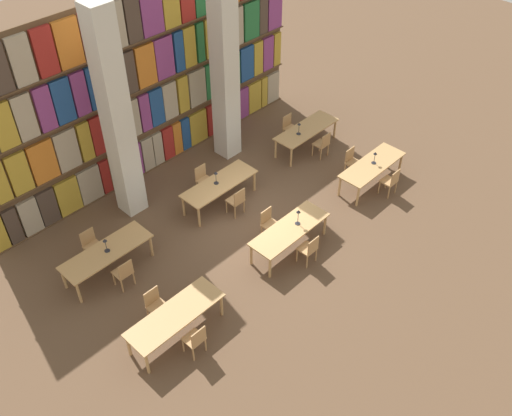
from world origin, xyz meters
TOP-DOWN VIEW (x-y plane):
  - ground_plane at (0.00, 0.00)m, footprint 40.00×40.00m
  - bookshelf_bank at (0.01, 4.08)m, footprint 11.09×0.35m
  - pillar_left at (-1.89, 2.94)m, footprint 0.62×0.62m
  - pillar_center at (1.89, 2.94)m, footprint 0.62×0.62m
  - reading_table_0 at (-3.86, -1.36)m, footprint 2.34×0.81m
  - chair_0 at (-3.88, -2.05)m, footprint 0.42×0.40m
  - chair_1 at (-3.88, -0.67)m, footprint 0.42×0.40m
  - reading_table_1 at (-0.03, -1.37)m, footprint 2.34×0.81m
  - chair_2 at (-0.05, -2.06)m, footprint 0.42×0.40m
  - chair_3 at (-0.05, -0.68)m, footprint 0.42×0.40m
  - desk_lamp_0 at (0.25, -1.40)m, footprint 0.14×0.14m
  - reading_table_2 at (3.72, -1.31)m, footprint 2.34×0.81m
  - chair_4 at (3.70, -2.00)m, footprint 0.42×0.40m
  - chair_5 at (3.70, -0.62)m, footprint 0.42×0.40m
  - desk_lamp_1 at (3.78, -1.30)m, footprint 0.14×0.14m
  - reading_table_3 at (-3.78, 1.36)m, footprint 2.34×0.81m
  - chair_6 at (-3.80, 0.67)m, footprint 0.42×0.40m
  - chair_7 at (-3.80, 2.05)m, footprint 0.42×0.40m
  - desk_lamp_2 at (-3.76, 1.34)m, footprint 0.14×0.14m
  - reading_table_4 at (-0.01, 1.30)m, footprint 2.34×0.81m
  - chair_8 at (-0.00, 0.61)m, footprint 0.42×0.40m
  - chair_9 at (-0.00, 1.99)m, footprint 0.42×0.40m
  - desk_lamp_3 at (-0.08, 1.34)m, footprint 0.14×0.14m
  - reading_table_5 at (3.81, 1.30)m, footprint 2.34×0.81m
  - chair_10 at (3.79, 0.61)m, footprint 0.42×0.40m
  - chair_11 at (3.79, 1.99)m, footprint 0.42×0.40m
  - desk_lamp_4 at (3.40, 1.28)m, footprint 0.14×0.14m

SIDE VIEW (x-z plane):
  - ground_plane at x=0.00m, z-range 0.00..0.00m
  - chair_0 at x=-3.88m, z-range 0.04..0.93m
  - chair_1 at x=-3.88m, z-range 0.04..0.93m
  - chair_2 at x=-0.05m, z-range 0.04..0.93m
  - chair_3 at x=-0.05m, z-range 0.04..0.93m
  - chair_4 at x=3.70m, z-range 0.04..0.93m
  - chair_5 at x=3.70m, z-range 0.04..0.93m
  - chair_6 at x=-3.80m, z-range 0.04..0.93m
  - chair_7 at x=-3.80m, z-range 0.04..0.93m
  - chair_8 at x=0.00m, z-range 0.04..0.93m
  - chair_9 at x=0.00m, z-range 0.04..0.93m
  - chair_10 at x=3.79m, z-range 0.04..0.93m
  - chair_11 at x=3.79m, z-range 0.04..0.93m
  - reading_table_0 at x=-3.86m, z-range 0.29..1.02m
  - reading_table_1 at x=-0.03m, z-range 0.29..1.02m
  - reading_table_2 at x=3.72m, z-range 0.29..1.02m
  - reading_table_3 at x=-3.78m, z-range 0.29..1.02m
  - reading_table_4 at x=-0.01m, z-range 0.29..1.02m
  - reading_table_5 at x=3.81m, z-range 0.29..1.02m
  - desk_lamp_1 at x=3.78m, z-range 0.79..1.19m
  - desk_lamp_2 at x=-3.76m, z-range 0.80..1.20m
  - desk_lamp_3 at x=-0.08m, z-range 0.80..1.21m
  - desk_lamp_4 at x=3.40m, z-range 0.80..1.21m
  - desk_lamp_0 at x=0.25m, z-range 0.81..1.27m
  - bookshelf_bank at x=0.01m, z-range -0.05..5.45m
  - pillar_left at x=-1.89m, z-range 0.00..6.00m
  - pillar_center at x=1.89m, z-range 0.00..6.00m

